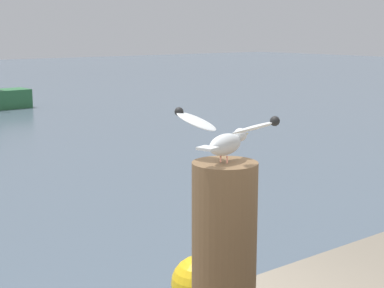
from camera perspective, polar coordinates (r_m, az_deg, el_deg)
name	(u,v)px	position (r m, az deg, el deg)	size (l,w,h in m)	color
mooring_post	(224,252)	(2.94, 3.05, -10.15)	(0.31, 0.31, 0.88)	#4C3823
seagull	(226,137)	(2.79, 3.21, 0.70)	(0.39, 0.55, 0.24)	tan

